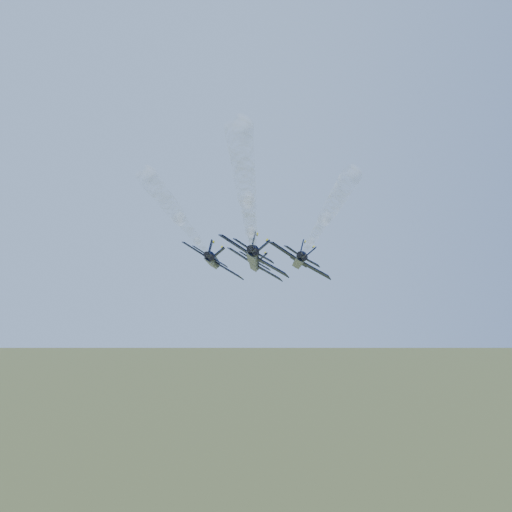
{
  "coord_description": "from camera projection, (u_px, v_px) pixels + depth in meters",
  "views": [
    {
      "loc": [
        -5.44,
        -112.21,
        93.3
      ],
      "look_at": [
        2.22,
        -1.61,
        100.81
      ],
      "focal_mm": 40.0,
      "sensor_mm": 36.0,
      "label": 1
    }
  ],
  "objects": [
    {
      "name": "smoke_trail_left",
      "position": [
        177.0,
        239.0,
        66.71
      ],
      "size": [
        7.04,
        56.12,
        2.37
      ],
      "rotation": [
        0.0,
        0.55,
        -0.09
      ],
      "color": "white"
    },
    {
      "name": "smoke_trail_right",
      "position": [
        318.0,
        239.0,
        66.5
      ],
      "size": [
        7.04,
        56.12,
        2.37
      ],
      "rotation": [
        0.0,
        0.55,
        -0.09
      ],
      "color": "white"
    },
    {
      "name": "smoke_trail_slot",
      "position": [
        242.0,
        225.0,
        53.68
      ],
      "size": [
        7.04,
        56.12,
        2.37
      ],
      "rotation": [
        0.0,
        0.55,
        -0.09
      ],
      "color": "white"
    },
    {
      "name": "smoke_trail_lead",
      "position": [
        248.0,
        248.0,
        80.44
      ],
      "size": [
        7.04,
        56.12,
        2.37
      ],
      "rotation": [
        0.0,
        0.55,
        -0.09
      ],
      "color": "white"
    },
    {
      "name": "jet_left",
      "position": [
        213.0,
        261.0,
        108.91
      ],
      "size": [
        12.07,
        17.83,
        7.15
      ],
      "rotation": [
        0.0,
        0.55,
        -0.09
      ],
      "color": "black"
    },
    {
      "name": "jet_lead",
      "position": [
        255.0,
        264.0,
        122.64
      ],
      "size": [
        12.07,
        17.83,
        7.15
      ],
      "rotation": [
        0.0,
        0.55,
        -0.09
      ],
      "color": "black"
    },
    {
      "name": "jet_right",
      "position": [
        299.0,
        261.0,
        108.7
      ],
      "size": [
        12.07,
        17.83,
        7.15
      ],
      "rotation": [
        0.0,
        0.55,
        -0.09
      ],
      "color": "black"
    },
    {
      "name": "jet_slot",
      "position": [
        254.0,
        256.0,
        95.88
      ],
      "size": [
        12.07,
        17.83,
        7.15
      ],
      "rotation": [
        0.0,
        0.55,
        -0.09
      ],
      "color": "black"
    }
  ]
}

